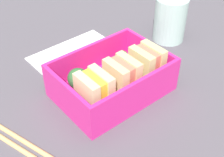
# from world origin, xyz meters

# --- Properties ---
(ground_plane) EXTENTS (1.20, 1.20, 0.02)m
(ground_plane) POSITION_xyz_m (0.00, 0.00, -0.01)
(ground_plane) COLOR #544D57
(bento_tray) EXTENTS (0.17, 0.12, 0.01)m
(bento_tray) POSITION_xyz_m (0.00, 0.00, 0.01)
(bento_tray) COLOR #E52587
(bento_tray) RESTS_ON ground_plane
(bento_rim) EXTENTS (0.17, 0.12, 0.05)m
(bento_rim) POSITION_xyz_m (0.00, 0.00, 0.04)
(bento_rim) COLOR #E52587
(bento_rim) RESTS_ON bento_tray
(sandwich_left) EXTENTS (0.04, 0.05, 0.06)m
(sandwich_left) POSITION_xyz_m (-0.05, 0.02, 0.04)
(sandwich_left) COLOR #D3C482
(sandwich_left) RESTS_ON bento_tray
(sandwich_center_left) EXTENTS (0.04, 0.05, 0.06)m
(sandwich_center_left) POSITION_xyz_m (0.00, 0.02, 0.04)
(sandwich_center_left) COLOR #E1BC87
(sandwich_center_left) RESTS_ON bento_tray
(sandwich_center) EXTENTS (0.04, 0.05, 0.06)m
(sandwich_center) POSITION_xyz_m (0.05, 0.02, 0.04)
(sandwich_center) COLOR beige
(sandwich_center) RESTS_ON bento_tray
(strawberry_far_left) EXTENTS (0.03, 0.03, 0.03)m
(strawberry_far_left) POSITION_xyz_m (-0.05, -0.03, 0.03)
(strawberry_far_left) COLOR red
(strawberry_far_left) RESTS_ON bento_tray
(carrot_stick_far_left) EXTENTS (0.05, 0.01, 0.01)m
(carrot_stick_far_left) POSITION_xyz_m (-0.00, -0.03, 0.02)
(carrot_stick_far_left) COLOR orange
(carrot_stick_far_left) RESTS_ON bento_tray
(broccoli_floret) EXTENTS (0.03, 0.03, 0.04)m
(broccoli_floret) POSITION_xyz_m (0.05, -0.02, 0.04)
(broccoli_floret) COLOR #83BD67
(broccoli_floret) RESTS_ON bento_tray
(chopstick_pair) EXTENTS (0.08, 0.19, 0.01)m
(chopstick_pair) POSITION_xyz_m (0.17, 0.00, 0.00)
(chopstick_pair) COLOR tan
(chopstick_pair) RESTS_ON ground_plane
(drinking_glass) EXTENTS (0.06, 0.06, 0.09)m
(drinking_glass) POSITION_xyz_m (-0.19, -0.05, 0.04)
(drinking_glass) COLOR silver
(drinking_glass) RESTS_ON ground_plane
(folded_napkin) EXTENTS (0.16, 0.08, 0.00)m
(folded_napkin) POSITION_xyz_m (-0.01, -0.13, 0.00)
(folded_napkin) COLOR white
(folded_napkin) RESTS_ON ground_plane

